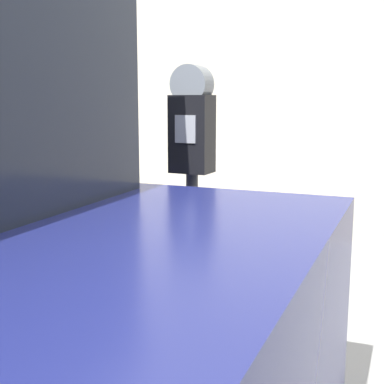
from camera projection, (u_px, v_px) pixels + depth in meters
name	position (u px, v px, depth m)	size (l,w,h in m)	color
sidewalk	(280.00, 296.00, 3.63)	(24.00, 2.80, 0.13)	#9E9B96
parking_meter	(192.00, 150.00, 2.48)	(0.18, 0.14, 1.41)	#2D2D30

